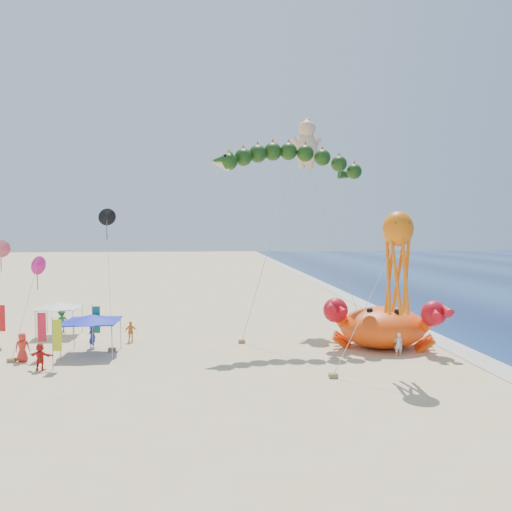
{
  "coord_description": "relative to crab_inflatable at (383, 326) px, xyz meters",
  "views": [
    {
      "loc": [
        -5.49,
        -34.3,
        8.41
      ],
      "look_at": [
        -2.0,
        2.0,
        6.5
      ],
      "focal_mm": 35.0,
      "sensor_mm": 36.0,
      "label": 1
    }
  ],
  "objects": [
    {
      "name": "small_kites",
      "position": [
        -23.82,
        2.76,
        5.11
      ],
      "size": [
        9.21,
        6.71,
        10.07
      ],
      "color": "black",
      "rests_on": "ground"
    },
    {
      "name": "ground",
      "position": [
        -6.91,
        0.15,
        -1.6
      ],
      "size": [
        320.0,
        320.0,
        0.0
      ],
      "primitive_type": "plane",
      "color": "#D1B784",
      "rests_on": "ground"
    },
    {
      "name": "dragon_kite",
      "position": [
        -6.28,
        3.52,
        11.8
      ],
      "size": [
        11.84,
        4.03,
        14.7
      ],
      "color": "#14330E",
      "rests_on": "ground"
    },
    {
      "name": "cherub_kite",
      "position": [
        -3.57,
        10.16,
        14.58
      ],
      "size": [
        5.18,
        5.64,
        18.29
      ],
      "color": "#EABB8E",
      "rests_on": "ground"
    },
    {
      "name": "octopus_kite",
      "position": [
        -1.63,
        -6.62,
        5.38
      ],
      "size": [
        4.87,
        1.59,
        9.48
      ],
      "color": "orange",
      "rests_on": "ground"
    },
    {
      "name": "canopy_white",
      "position": [
        -24.19,
        6.43,
        0.84
      ],
      "size": [
        3.34,
        3.34,
        2.71
      ],
      "color": "gray",
      "rests_on": "ground"
    },
    {
      "name": "canopy_blue",
      "position": [
        -20.26,
        0.16,
        0.84
      ],
      "size": [
        3.82,
        3.82,
        2.71
      ],
      "color": "gray",
      "rests_on": "ground"
    },
    {
      "name": "beachgoers",
      "position": [
        -21.34,
        1.71,
        -0.73
      ],
      "size": [
        25.59,
        12.46,
        1.89
      ],
      "color": "red",
      "rests_on": "ground"
    },
    {
      "name": "foam_strip",
      "position": [
        5.09,
        0.15,
        -1.6
      ],
      "size": [
        320.0,
        320.0,
        0.0
      ],
      "primitive_type": "plane",
      "color": "silver",
      "rests_on": "ground"
    },
    {
      "name": "feather_flags",
      "position": [
        -23.05,
        -0.05,
        0.41
      ],
      "size": [
        7.44,
        6.41,
        3.2
      ],
      "color": "gray",
      "rests_on": "ground"
    },
    {
      "name": "crab_inflatable",
      "position": [
        0.0,
        0.0,
        0.0
      ],
      "size": [
        8.31,
        6.71,
        3.64
      ],
      "color": "#FF490D",
      "rests_on": "ground"
    }
  ]
}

